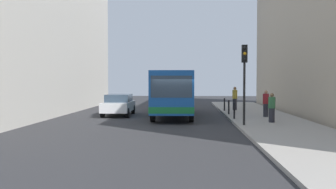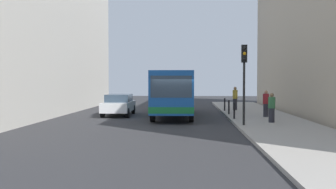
# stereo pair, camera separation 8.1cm
# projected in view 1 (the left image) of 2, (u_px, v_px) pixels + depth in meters

# --- Properties ---
(ground_plane) EXTENTS (80.00, 80.00, 0.00)m
(ground_plane) POSITION_uv_depth(u_px,v_px,m) (176.00, 123.00, 22.22)
(ground_plane) COLOR #2D2D30
(sidewalk) EXTENTS (4.40, 40.00, 0.15)m
(sidewalk) POSITION_uv_depth(u_px,v_px,m) (272.00, 122.00, 21.94)
(sidewalk) COLOR #9E9991
(sidewalk) RESTS_ON ground
(building_left) EXTENTS (7.00, 32.00, 13.47)m
(building_left) POSITION_uv_depth(u_px,v_px,m) (9.00, 17.00, 26.55)
(building_left) COLOR #BCB7AD
(building_left) RESTS_ON ground
(bus) EXTENTS (2.73, 11.07, 3.00)m
(bus) POSITION_uv_depth(u_px,v_px,m) (173.00, 91.00, 26.89)
(bus) COLOR #19519E
(bus) RESTS_ON ground
(car_beside_bus) EXTENTS (1.90, 4.42, 1.48)m
(car_beside_bus) POSITION_uv_depth(u_px,v_px,m) (119.00, 104.00, 27.18)
(car_beside_bus) COLOR silver
(car_beside_bus) RESTS_ON ground
(traffic_light) EXTENTS (0.28, 0.33, 4.10)m
(traffic_light) POSITION_uv_depth(u_px,v_px,m) (244.00, 69.00, 19.90)
(traffic_light) COLOR black
(traffic_light) RESTS_ON sidewalk
(bollard_near) EXTENTS (0.11, 0.11, 0.95)m
(bollard_near) POSITION_uv_depth(u_px,v_px,m) (234.00, 111.00, 23.35)
(bollard_near) COLOR black
(bollard_near) RESTS_ON sidewalk
(bollard_mid) EXTENTS (0.11, 0.11, 0.95)m
(bollard_mid) POSITION_uv_depth(u_px,v_px,m) (229.00, 107.00, 26.49)
(bollard_mid) COLOR black
(bollard_mid) RESTS_ON sidewalk
(bollard_far) EXTENTS (0.11, 0.11, 0.95)m
(bollard_far) POSITION_uv_depth(u_px,v_px,m) (224.00, 104.00, 29.63)
(bollard_far) COLOR black
(bollard_far) RESTS_ON sidewalk
(pedestrian_near_signal) EXTENTS (0.38, 0.38, 1.60)m
(pedestrian_near_signal) POSITION_uv_depth(u_px,v_px,m) (272.00, 108.00, 21.30)
(pedestrian_near_signal) COLOR #26262D
(pedestrian_near_signal) RESTS_ON sidewalk
(pedestrian_mid_sidewalk) EXTENTS (0.38, 0.38, 1.68)m
(pedestrian_mid_sidewalk) POSITION_uv_depth(u_px,v_px,m) (266.00, 104.00, 24.60)
(pedestrian_mid_sidewalk) COLOR #26262D
(pedestrian_mid_sidewalk) RESTS_ON sidewalk
(pedestrian_far_sidewalk) EXTENTS (0.38, 0.38, 1.80)m
(pedestrian_far_sidewalk) POSITION_uv_depth(u_px,v_px,m) (235.00, 98.00, 30.37)
(pedestrian_far_sidewalk) COLOR #26262D
(pedestrian_far_sidewalk) RESTS_ON sidewalk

